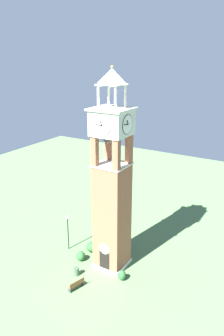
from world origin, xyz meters
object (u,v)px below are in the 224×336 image
object	(u,v)px
lamp_post	(68,226)
trash_bin	(77,271)
clock_tower	(112,192)
park_bench	(76,284)

from	to	relation	value
lamp_post	trash_bin	distance (m)	5.26
clock_tower	trash_bin	distance (m)	8.47
lamp_post	trash_bin	bearing A→B (deg)	-42.43
clock_tower	park_bench	size ratio (longest dim) A/B	11.62
park_bench	lamp_post	distance (m)	7.04
park_bench	lamp_post	world-z (taller)	lamp_post
lamp_post	park_bench	bearing A→B (deg)	-45.60
park_bench	trash_bin	distance (m)	1.98
clock_tower	lamp_post	distance (m)	7.53
park_bench	lamp_post	xyz separation A→B (m)	(-4.65, 4.75, 2.29)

